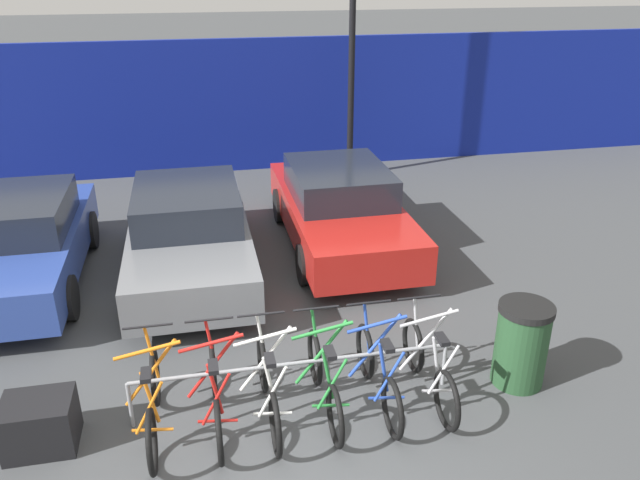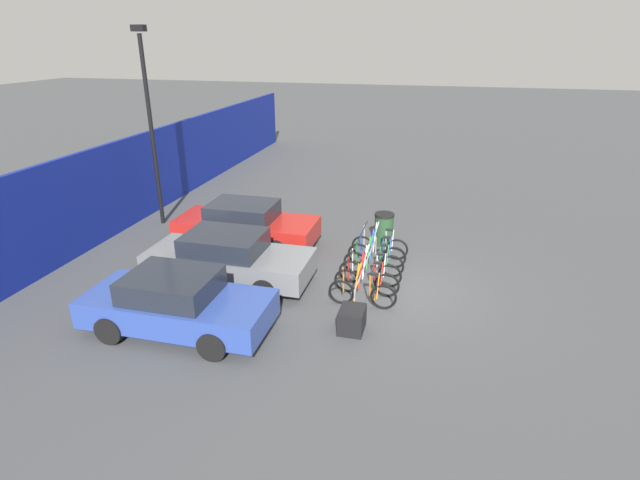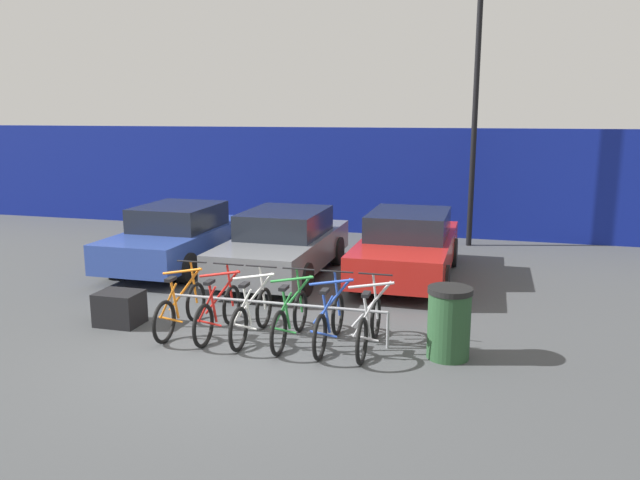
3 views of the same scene
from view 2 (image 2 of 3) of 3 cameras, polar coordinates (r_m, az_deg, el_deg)
The scene contains 15 objects.
ground_plane at distance 13.57m, azimuth 7.89°, elevation -5.29°, with size 120.00×120.00×0.00m, color #424447.
hoarding_wall at distance 16.73m, azimuth -26.10°, elevation 3.55°, with size 36.00×0.16×3.01m, color navy.
bike_rack at distance 13.70m, azimuth 5.34°, elevation -2.64°, with size 3.58×0.04×0.57m.
bicycle_orange at distance 12.38m, azimuth 4.85°, elevation -6.03°, with size 0.68×1.71×1.05m.
bicycle_red at distance 12.95m, azimuth 5.34°, elevation -4.72°, with size 0.68×1.71×1.05m.
bicycle_white at distance 13.45m, azimuth 5.73°, elevation -3.66°, with size 0.68×1.71×1.05m.
bicycle_green at distance 14.00m, azimuth 6.13°, elevation -2.59°, with size 0.68×1.71×1.05m.
bicycle_blue at distance 14.55m, azimuth 6.49°, elevation -1.61°, with size 0.68×1.71×1.05m.
bicycle_silver at distance 15.10m, azimuth 6.82°, elevation -0.71°, with size 0.68×1.71×1.05m.
car_blue at distance 11.70m, azimuth -16.04°, elevation -6.95°, with size 1.91×4.20×1.40m.
car_grey at distance 13.66m, azimuth -10.42°, elevation -2.05°, with size 1.91×4.43×1.40m.
car_red at distance 16.02m, azimuth -8.47°, elevation 1.79°, with size 1.91×4.44×1.40m.
lamp_post at distance 17.97m, azimuth -18.83°, elevation 12.83°, with size 0.24×0.44×6.57m.
trash_bin at distance 16.09m, azimuth 7.31°, elevation 1.29°, with size 0.63×0.63×1.03m.
cargo_crate at distance 11.47m, azimuth 3.67°, elevation -9.06°, with size 0.70×0.56×0.55m, color black.
Camera 2 is at (-12.00, -1.16, 6.23)m, focal length 28.00 mm.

